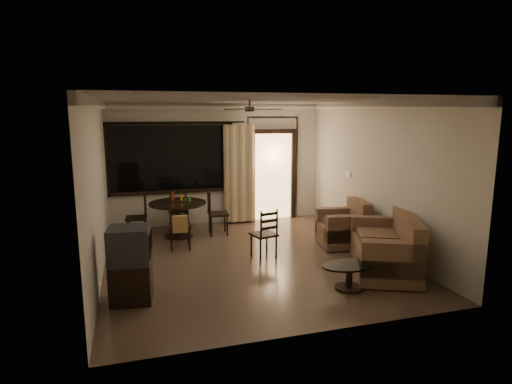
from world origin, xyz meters
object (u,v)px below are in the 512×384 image
object	(u,v)px
tv_cabinet	(131,265)
armchair	(345,227)
dining_chair_east	(218,221)
dining_chair_north	(178,218)
side_chair	(264,243)
dining_table	(178,210)
coffee_table	(349,272)
dining_chair_west	(137,226)
dining_chair_south	(180,234)
sofa	(388,249)

from	to	relation	value
tv_cabinet	armchair	xyz separation A→B (m)	(4.07, 1.47, -0.17)
armchair	dining_chair_east	bearing A→B (deg)	155.12
dining_chair_north	side_chair	xyz separation A→B (m)	(1.28, -2.30, -0.01)
dining_table	dining_chair_east	size ratio (longest dim) A/B	1.25
armchair	coffee_table	bearing A→B (deg)	-107.84
armchair	side_chair	size ratio (longest dim) A/B	1.08
dining_chair_west	armchair	bearing A→B (deg)	71.90
dining_table	armchair	xyz separation A→B (m)	(3.09, -1.54, -0.22)
dining_chair_north	side_chair	size ratio (longest dim) A/B	1.04
dining_chair_north	coffee_table	bearing A→B (deg)	121.70
dining_table	dining_chair_west	size ratio (longest dim) A/B	1.25
dining_chair_west	coffee_table	bearing A→B (deg)	44.08
dining_table	dining_chair_east	xyz separation A→B (m)	(0.83, -0.06, -0.30)
dining_chair_south	coffee_table	bearing A→B (deg)	-45.99
tv_cabinet	side_chair	size ratio (longest dim) A/B	1.16
dining_table	coffee_table	size ratio (longest dim) A/B	1.37
dining_chair_west	side_chair	world-z (taller)	dining_chair_west
dining_chair_east	side_chair	distance (m)	1.81
dining_table	side_chair	size ratio (longest dim) A/B	1.29
dining_chair_west	dining_chair_east	bearing A→B (deg)	90.00
armchair	coffee_table	distance (m)	2.17
dining_chair_east	dining_chair_north	xyz separation A→B (m)	(-0.78, 0.56, 0.00)
armchair	dining_chair_west	bearing A→B (deg)	166.21
dining_chair_north	sofa	distance (m)	4.64
side_chair	dining_chair_east	bearing A→B (deg)	-87.51
dining_table	side_chair	world-z (taller)	dining_table
dining_chair_east	dining_chair_south	bearing A→B (deg)	135.70
dining_chair_north	side_chair	world-z (taller)	dining_chair_north
sofa	coffee_table	distance (m)	1.09
dining_chair_west	dining_chair_south	bearing A→B (deg)	44.30
dining_chair_east	armchair	size ratio (longest dim) A/B	0.96
dining_chair_west	coffee_table	distance (m)	4.62
dining_chair_east	dining_chair_south	world-z (taller)	same
sofa	side_chair	bearing A→B (deg)	169.78
dining_chair_south	sofa	distance (m)	3.82
side_chair	dining_chair_north	bearing A→B (deg)	-74.42
dining_table	armchair	size ratio (longest dim) A/B	1.20
dining_chair_east	coffee_table	size ratio (longest dim) A/B	1.10
dining_table	coffee_table	world-z (taller)	dining_table
dining_chair_west	dining_chair_north	bearing A→B (deg)	120.24
dining_table	dining_chair_west	xyz separation A→B (m)	(-0.84, 0.06, -0.30)
tv_cabinet	armchair	distance (m)	4.33
sofa	dining_chair_north	bearing A→B (deg)	154.92
coffee_table	dining_chair_north	bearing A→B (deg)	117.68
tv_cabinet	dining_chair_south	bearing A→B (deg)	73.82
dining_chair_west	armchair	world-z (taller)	dining_chair_west
dining_chair_west	tv_cabinet	bearing A→B (deg)	1.41
side_chair	armchair	bearing A→B (deg)	174.89
dining_chair_north	tv_cabinet	bearing A→B (deg)	77.64
sofa	coffee_table	bearing A→B (deg)	-129.70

